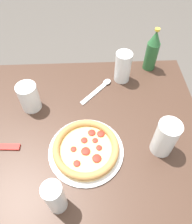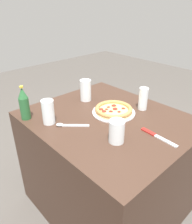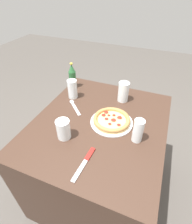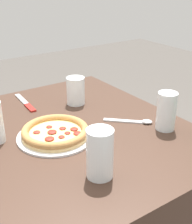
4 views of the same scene
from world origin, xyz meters
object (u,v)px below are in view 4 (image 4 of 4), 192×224
(glass_iced_tea, at_px, (100,156))
(knife, at_px, (26,103))
(pizza_veggie, at_px, (55,133))
(spoon, at_px, (136,121))
(glass_lemonade, at_px, (76,92))
(glass_red_wine, at_px, (166,113))

(glass_iced_tea, height_order, knife, glass_iced_tea)
(pizza_veggie, relative_size, spoon, 1.76)
(glass_iced_tea, bearing_deg, pizza_veggie, -179.87)
(glass_lemonade, xyz_separation_m, spoon, (0.31, 0.10, -0.05))
(pizza_veggie, distance_m, spoon, 0.33)
(pizza_veggie, xyz_separation_m, knife, (-0.36, 0.03, -0.02))
(knife, bearing_deg, glass_red_wine, 33.34)
(pizza_veggie, distance_m, glass_iced_tea, 0.29)
(glass_lemonade, bearing_deg, glass_red_wine, 20.85)
(glass_lemonade, relative_size, glass_iced_tea, 0.81)
(glass_iced_tea, relative_size, spoon, 0.96)
(pizza_veggie, bearing_deg, glass_red_wine, 65.11)
(glass_lemonade, bearing_deg, pizza_veggie, -44.46)
(glass_lemonade, relative_size, knife, 0.54)
(spoon, bearing_deg, glass_red_wine, 29.40)
(glass_lemonade, relative_size, glass_red_wine, 0.84)
(pizza_veggie, height_order, glass_lemonade, glass_lemonade)
(glass_iced_tea, bearing_deg, spoon, 122.87)
(glass_iced_tea, bearing_deg, knife, 177.16)
(glass_lemonade, relative_size, spoon, 0.78)
(glass_lemonade, bearing_deg, knife, -122.43)
(pizza_veggie, xyz_separation_m, glass_red_wine, (0.18, 0.39, 0.05))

